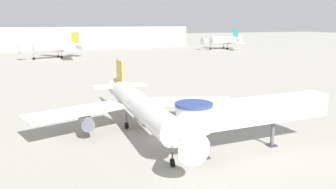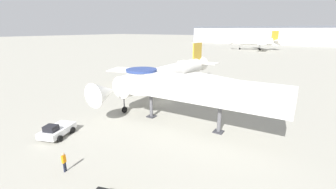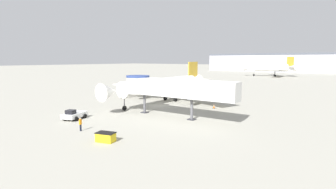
# 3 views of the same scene
# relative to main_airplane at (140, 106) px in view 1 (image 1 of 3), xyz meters

# --- Properties ---
(ground_plane) EXTENTS (800.00, 800.00, 0.00)m
(ground_plane) POSITION_rel_main_airplane_xyz_m (1.44, -4.51, -3.70)
(ground_plane) COLOR #9E9B8E
(main_airplane) EXTENTS (30.73, 31.54, 8.70)m
(main_airplane) POSITION_rel_main_airplane_xyz_m (0.00, 0.00, 0.00)
(main_airplane) COLOR white
(main_airplane) RESTS_ON ground_plane
(jet_bridge) EXTENTS (20.32, 4.11, 6.49)m
(jet_bridge) POSITION_rel_main_airplane_xyz_m (9.51, -10.97, 1.10)
(jet_bridge) COLOR silver
(jet_bridge) RESTS_ON ground_plane
(traffic_cone_starboard_wing) EXTENTS (0.48, 0.48, 0.79)m
(traffic_cone_starboard_wing) POSITION_rel_main_airplane_xyz_m (12.02, -0.05, -3.33)
(traffic_cone_starboard_wing) COLOR black
(traffic_cone_starboard_wing) RESTS_ON ground_plane
(background_jet_orange_tail) EXTENTS (26.82, 29.26, 10.73)m
(background_jet_orange_tail) POSITION_rel_main_airplane_xyz_m (-6.93, 104.67, 1.00)
(background_jet_orange_tail) COLOR white
(background_jet_orange_tail) RESTS_ON ground_plane
(background_jet_teal_tail) EXTENTS (27.19, 30.71, 11.39)m
(background_jet_teal_tail) POSITION_rel_main_airplane_xyz_m (83.95, 122.11, 1.28)
(background_jet_teal_tail) COLOR white
(background_jet_teal_tail) RESTS_ON ground_plane
(terminal_building) EXTENTS (150.24, 26.90, 13.89)m
(terminal_building) POSITION_rel_main_airplane_xyz_m (1.27, 170.49, 3.25)
(terminal_building) COLOR #A8A8B2
(terminal_building) RESTS_ON ground_plane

